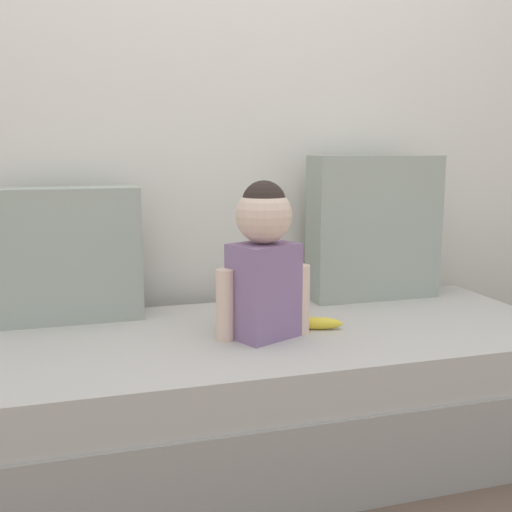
{
  "coord_description": "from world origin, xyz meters",
  "views": [
    {
      "loc": [
        -0.52,
        -1.8,
        1.0
      ],
      "look_at": [
        0.01,
        0.0,
        0.67
      ],
      "focal_mm": 41.83,
      "sensor_mm": 36.0,
      "label": 1
    }
  ],
  "objects": [
    {
      "name": "throw_pillow_left",
      "position": [
        -0.59,
        0.32,
        0.65
      ],
      "size": [
        0.52,
        0.16,
        0.46
      ],
      "primitive_type": "cube",
      "color": "#99A393",
      "rests_on": "couch"
    },
    {
      "name": "throw_pillow_right",
      "position": [
        0.59,
        0.32,
        0.7
      ],
      "size": [
        0.52,
        0.16,
        0.56
      ],
      "primitive_type": "cube",
      "color": "#99A393",
      "rests_on": "couch"
    },
    {
      "name": "ground_plane",
      "position": [
        0.0,
        0.0,
        0.0
      ],
      "size": [
        12.0,
        12.0,
        0.0
      ],
      "primitive_type": "plane",
      "color": "brown"
    },
    {
      "name": "toddler",
      "position": [
        0.02,
        -0.06,
        0.68
      ],
      "size": [
        0.31,
        0.22,
        0.49
      ],
      "color": "gray",
      "rests_on": "couch"
    },
    {
      "name": "banana",
      "position": [
        0.21,
        -0.03,
        0.44
      ],
      "size": [
        0.17,
        0.1,
        0.04
      ],
      "primitive_type": "ellipsoid",
      "rotation": [
        0.0,
        0.0,
        -0.35
      ],
      "color": "yellow",
      "rests_on": "couch"
    },
    {
      "name": "couch",
      "position": [
        0.0,
        0.0,
        0.21
      ],
      "size": [
        2.13,
        0.83,
        0.42
      ],
      "color": "#9C978F",
      "rests_on": "ground"
    },
    {
      "name": "back_wall",
      "position": [
        0.0,
        0.55,
        1.12
      ],
      "size": [
        5.33,
        0.1,
        2.24
      ],
      "primitive_type": "cube",
      "color": "silver",
      "rests_on": "ground"
    }
  ]
}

